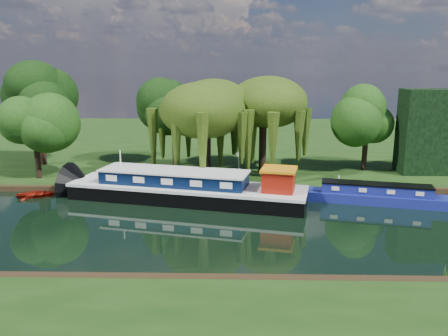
{
  "coord_description": "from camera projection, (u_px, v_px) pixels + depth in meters",
  "views": [
    {
      "loc": [
        0.07,
        -27.71,
        10.34
      ],
      "look_at": [
        -0.69,
        5.18,
        2.8
      ],
      "focal_mm": 35.0,
      "sensor_mm": 36.0,
      "label": 1
    }
  ],
  "objects": [
    {
      "name": "tree_far_left",
      "position": [
        34.0,
        123.0,
        39.19
      ],
      "size": [
        4.63,
        4.63,
        7.45
      ],
      "color": "black",
      "rests_on": "far_bank"
    },
    {
      "name": "conifer_hedge",
      "position": [
        433.0,
        132.0,
        41.54
      ],
      "size": [
        6.0,
        3.0,
        8.0
      ],
      "primitive_type": "cube",
      "color": "black",
      "rests_on": "far_bank"
    },
    {
      "name": "tree_far_right",
      "position": [
        367.0,
        120.0,
        42.48
      ],
      "size": [
        4.41,
        4.41,
        7.22
      ],
      "color": "black",
      "rests_on": "far_bank"
    },
    {
      "name": "mooring_posts",
      "position": [
        227.0,
        181.0,
        37.3
      ],
      "size": [
        19.16,
        0.16,
        1.0
      ],
      "color": "silver",
      "rests_on": "far_bank"
    },
    {
      "name": "reeds_near",
      "position": [
        370.0,
        270.0,
        21.66
      ],
      "size": [
        33.7,
        1.5,
        1.1
      ],
      "color": "#1E4512",
      "rests_on": "ground"
    },
    {
      "name": "lamppost",
      "position": [
        239.0,
        159.0,
        39.0
      ],
      "size": [
        0.36,
        0.36,
        2.56
      ],
      "color": "silver",
      "rests_on": "far_bank"
    },
    {
      "name": "willow_left",
      "position": [
        207.0,
        111.0,
        39.67
      ],
      "size": [
        7.05,
        7.05,
        8.45
      ],
      "color": "black",
      "rests_on": "far_bank"
    },
    {
      "name": "tree_far_back",
      "position": [
        38.0,
        100.0,
        44.63
      ],
      "size": [
        5.71,
        5.71,
        9.6
      ],
      "color": "black",
      "rests_on": "far_bank"
    },
    {
      "name": "dutch_barge",
      "position": [
        188.0,
        189.0,
        34.68
      ],
      "size": [
        19.41,
        8.35,
        4.0
      ],
      "rotation": [
        0.0,
        0.0,
        -0.22
      ],
      "color": "black",
      "rests_on": "ground"
    },
    {
      "name": "far_bank",
      "position": [
        233.0,
        141.0,
        62.4
      ],
      "size": [
        120.0,
        52.0,
        0.45
      ],
      "primitive_type": "cube",
      "color": "black",
      "rests_on": "ground"
    },
    {
      "name": "red_dinghy",
      "position": [
        36.0,
        197.0,
        35.99
      ],
      "size": [
        3.44,
        2.87,
        0.61
      ],
      "primitive_type": "imported",
      "rotation": [
        0.0,
        0.0,
        1.86
      ],
      "color": "maroon",
      "rests_on": "ground"
    },
    {
      "name": "willow_right",
      "position": [
        263.0,
        110.0,
        40.83
      ],
      "size": [
        6.81,
        6.81,
        8.3
      ],
      "color": "black",
      "rests_on": "far_bank"
    },
    {
      "name": "ground",
      "position": [
        232.0,
        226.0,
        29.32
      ],
      "size": [
        120.0,
        120.0,
        0.0
      ],
      "primitive_type": "plane",
      "color": "black"
    },
    {
      "name": "tree_far_mid",
      "position": [
        174.0,
        111.0,
        44.57
      ],
      "size": [
        5.01,
        5.01,
        8.19
      ],
      "color": "black",
      "rests_on": "far_bank"
    },
    {
      "name": "narrowboat",
      "position": [
        375.0,
        195.0,
        34.17
      ],
      "size": [
        11.84,
        4.54,
        1.71
      ],
      "rotation": [
        0.0,
        0.0,
        -0.23
      ],
      "color": "navy",
      "rests_on": "ground"
    }
  ]
}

